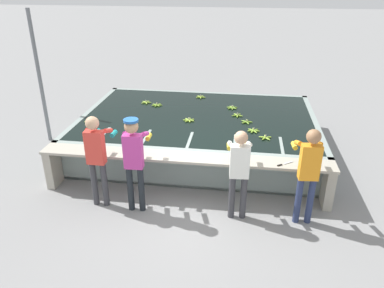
{
  "coord_description": "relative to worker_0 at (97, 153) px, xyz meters",
  "views": [
    {
      "loc": [
        1.02,
        -5.86,
        3.96
      ],
      "look_at": [
        0.0,
        1.3,
        0.58
      ],
      "focal_mm": 35.0,
      "sensor_mm": 36.0,
      "label": 1
    }
  ],
  "objects": [
    {
      "name": "worker_1",
      "position": [
        0.7,
        -0.07,
        0.03
      ],
      "size": [
        0.42,
        0.73,
        1.76
      ],
      "color": "#1E2328",
      "rests_on": "ground"
    },
    {
      "name": "worker_2",
      "position": [
        2.49,
        -0.04,
        -0.07
      ],
      "size": [
        0.44,
        0.72,
        1.64
      ],
      "color": "#38383D",
      "rests_on": "ground"
    },
    {
      "name": "work_ledge",
      "position": [
        1.47,
        0.51,
        -0.43
      ],
      "size": [
        5.48,
        0.45,
        0.83
      ],
      "color": "#A8A393",
      "rests_on": "ground"
    },
    {
      "name": "banana_bunch_floating_1",
      "position": [
        2.23,
        3.28,
        -0.21
      ],
      "size": [
        0.28,
        0.28,
        0.08
      ],
      "color": "#75A333",
      "rests_on": "wash_tank"
    },
    {
      "name": "banana_bunch_floating_4",
      "position": [
        2.75,
        1.89,
        -0.21
      ],
      "size": [
        0.28,
        0.28,
        0.08
      ],
      "color": "#7FAD33",
      "rests_on": "wash_tank"
    },
    {
      "name": "banana_bunch_floating_7",
      "position": [
        2.38,
        2.76,
        -0.21
      ],
      "size": [
        0.28,
        0.27,
        0.08
      ],
      "color": "#7FAD33",
      "rests_on": "wash_tank"
    },
    {
      "name": "banana_bunch_floating_5",
      "position": [
        2.6,
        2.37,
        -0.21
      ],
      "size": [
        0.27,
        0.28,
        0.08
      ],
      "color": "#75A333",
      "rests_on": "wash_tank"
    },
    {
      "name": "worker_3",
      "position": [
        3.61,
        -0.03,
        -0.01
      ],
      "size": [
        0.44,
        0.73,
        1.73
      ],
      "color": "navy",
      "rests_on": "ground"
    },
    {
      "name": "banana_bunch_floating_0",
      "position": [
        -0.9,
        1.88,
        -0.21
      ],
      "size": [
        0.27,
        0.27,
        0.08
      ],
      "color": "#93BC3D",
      "rests_on": "wash_tank"
    },
    {
      "name": "worker_0",
      "position": [
        0.0,
        0.0,
        0.0
      ],
      "size": [
        0.41,
        0.72,
        1.74
      ],
      "color": "#38383D",
      "rests_on": "ground"
    },
    {
      "name": "banana_bunch_floating_8",
      "position": [
        0.33,
        3.22,
        -0.21
      ],
      "size": [
        0.28,
        0.28,
        0.08
      ],
      "color": "#7FAD33",
      "rests_on": "wash_tank"
    },
    {
      "name": "banana_bunch_floating_6",
      "position": [
        2.99,
        1.54,
        -0.21
      ],
      "size": [
        0.28,
        0.27,
        0.08
      ],
      "color": "#8CB738",
      "rests_on": "wash_tank"
    },
    {
      "name": "banana_bunch_floating_3",
      "position": [
        1.35,
        4.03,
        -0.21
      ],
      "size": [
        0.27,
        0.27,
        0.08
      ],
      "color": "#93BC3D",
      "rests_on": "wash_tank"
    },
    {
      "name": "ground_plane",
      "position": [
        1.47,
        0.29,
        -1.05
      ],
      "size": [
        80.0,
        80.0,
        0.0
      ],
      "primitive_type": "plane",
      "color": "gray",
      "rests_on": "ground"
    },
    {
      "name": "banana_bunch_floating_2",
      "position": [
        1.29,
        2.3,
        -0.21
      ],
      "size": [
        0.28,
        0.28,
        0.08
      ],
      "color": "#93BC3D",
      "rests_on": "wash_tank"
    },
    {
      "name": "knife_0",
      "position": [
        3.25,
        0.43,
        -0.21
      ],
      "size": [
        0.3,
        0.23,
        0.02
      ],
      "color": "silver",
      "rests_on": "work_ledge"
    },
    {
      "name": "support_post_left",
      "position": [
        -2.34,
        2.56,
        0.55
      ],
      "size": [
        0.09,
        0.09,
        3.2
      ],
      "color": "slate",
      "rests_on": "ground"
    },
    {
      "name": "banana_bunch_floating_9",
      "position": [
        0.01,
        3.38,
        -0.21
      ],
      "size": [
        0.27,
        0.28,
        0.08
      ],
      "color": "#9EC642",
      "rests_on": "wash_tank"
    },
    {
      "name": "wash_tank",
      "position": [
        1.47,
        2.63,
        -0.64
      ],
      "size": [
        5.48,
        3.83,
        0.83
      ],
      "color": "gray",
      "rests_on": "ground"
    }
  ]
}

